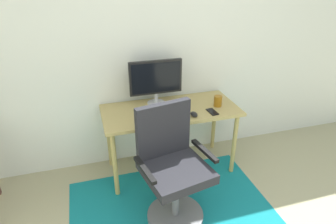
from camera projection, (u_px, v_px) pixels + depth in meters
The scene contains 9 objects.
wall_back at pixel (165, 39), 2.91m from camera, with size 6.00×0.10×2.60m, color silver.
area_rug at pixel (172, 209), 2.62m from camera, with size 1.76×1.23×0.01m, color #12737B.
desk at pixel (170, 116), 2.88m from camera, with size 1.32×0.61×0.71m.
monitor at pixel (156, 79), 2.84m from camera, with size 0.52×0.18×0.45m.
keyboard at pixel (165, 118), 2.66m from camera, with size 0.43×0.13×0.02m, color black.
computer_mouse at pixel (194, 114), 2.70m from camera, with size 0.06×0.10×0.03m, color black.
coffee_cup at pixel (218, 101), 2.88m from camera, with size 0.08×0.08×0.11m, color #905B13.
cell_phone at pixel (212, 112), 2.78m from camera, with size 0.07×0.14×0.01m, color black.
office_chair at pixel (172, 172), 2.38m from camera, with size 0.63×0.58×1.00m.
Camera 1 is at (-0.81, -0.62, 1.95)m, focal length 31.21 mm.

